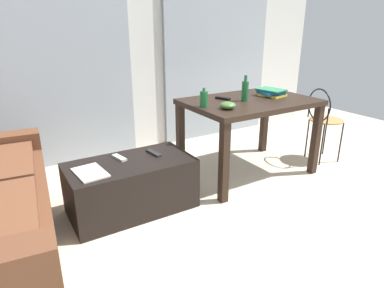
{
  "coord_description": "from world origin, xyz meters",
  "views": [
    {
      "loc": [
        -1.65,
        -0.7,
        1.49
      ],
      "look_at": [
        -0.13,
        1.79,
        0.43
      ],
      "focal_mm": 31.12,
      "sensor_mm": 36.0,
      "label": 1
    }
  ],
  "objects_px": {
    "wire_chair": "(323,115)",
    "tv_remote_on_table": "(223,98)",
    "craft_table": "(249,110)",
    "bottle_near": "(204,99)",
    "tv_remote_secondary": "(154,153)",
    "book_stack": "(271,92)",
    "magazine": "(90,173)",
    "bottle_far": "(245,91)",
    "tv_remote_primary": "(119,158)",
    "coffee_table": "(131,186)",
    "bowl": "(228,105)"
  },
  "relations": [
    {
      "from": "wire_chair",
      "to": "tv_remote_on_table",
      "type": "bearing_deg",
      "value": 164.15
    },
    {
      "from": "craft_table",
      "to": "bottle_near",
      "type": "height_order",
      "value": "bottle_near"
    },
    {
      "from": "craft_table",
      "to": "tv_remote_secondary",
      "type": "relative_size",
      "value": 6.76
    },
    {
      "from": "book_stack",
      "to": "magazine",
      "type": "bearing_deg",
      "value": -175.24
    },
    {
      "from": "craft_table",
      "to": "book_stack",
      "type": "bearing_deg",
      "value": 4.84
    },
    {
      "from": "bottle_far",
      "to": "tv_remote_on_table",
      "type": "bearing_deg",
      "value": 129.14
    },
    {
      "from": "wire_chair",
      "to": "tv_remote_primary",
      "type": "xyz_separation_m",
      "value": [
        -2.28,
        0.2,
        -0.09
      ]
    },
    {
      "from": "craft_table",
      "to": "tv_remote_on_table",
      "type": "relative_size",
      "value": 8.11
    },
    {
      "from": "bottle_far",
      "to": "tv_remote_secondary",
      "type": "height_order",
      "value": "bottle_far"
    },
    {
      "from": "coffee_table",
      "to": "book_stack",
      "type": "distance_m",
      "value": 1.73
    },
    {
      "from": "craft_table",
      "to": "bowl",
      "type": "xyz_separation_m",
      "value": [
        -0.42,
        -0.19,
        0.14
      ]
    },
    {
      "from": "bottle_near",
      "to": "bowl",
      "type": "height_order",
      "value": "bottle_near"
    },
    {
      "from": "tv_remote_on_table",
      "to": "magazine",
      "type": "relative_size",
      "value": 0.52
    },
    {
      "from": "wire_chair",
      "to": "book_stack",
      "type": "relative_size",
      "value": 2.72
    },
    {
      "from": "bowl",
      "to": "book_stack",
      "type": "relative_size",
      "value": 0.46
    },
    {
      "from": "book_stack",
      "to": "tv_remote_on_table",
      "type": "distance_m",
      "value": 0.55
    },
    {
      "from": "book_stack",
      "to": "craft_table",
      "type": "bearing_deg",
      "value": -175.16
    },
    {
      "from": "wire_chair",
      "to": "bowl",
      "type": "distance_m",
      "value": 1.36
    },
    {
      "from": "bottle_near",
      "to": "tv_remote_secondary",
      "type": "height_order",
      "value": "bottle_near"
    },
    {
      "from": "bowl",
      "to": "bottle_far",
      "type": "bearing_deg",
      "value": 26.95
    },
    {
      "from": "craft_table",
      "to": "tv_remote_secondary",
      "type": "distance_m",
      "value": 1.1
    },
    {
      "from": "craft_table",
      "to": "tv_remote_on_table",
      "type": "bearing_deg",
      "value": 146.52
    },
    {
      "from": "coffee_table",
      "to": "tv_remote_primary",
      "type": "xyz_separation_m",
      "value": [
        -0.05,
        0.11,
        0.23
      ]
    },
    {
      "from": "bottle_near",
      "to": "magazine",
      "type": "relative_size",
      "value": 0.58
    },
    {
      "from": "tv_remote_on_table",
      "to": "bowl",
      "type": "bearing_deg",
      "value": -140.05
    },
    {
      "from": "tv_remote_secondary",
      "to": "bottle_far",
      "type": "bearing_deg",
      "value": -6.78
    },
    {
      "from": "tv_remote_primary",
      "to": "magazine",
      "type": "distance_m",
      "value": 0.33
    },
    {
      "from": "bottle_far",
      "to": "book_stack",
      "type": "xyz_separation_m",
      "value": [
        0.39,
        0.05,
        -0.06
      ]
    },
    {
      "from": "wire_chair",
      "to": "bowl",
      "type": "xyz_separation_m",
      "value": [
        -1.33,
        -0.01,
        0.28
      ]
    },
    {
      "from": "tv_remote_on_table",
      "to": "bottle_far",
      "type": "bearing_deg",
      "value": -70.94
    },
    {
      "from": "craft_table",
      "to": "bottle_far",
      "type": "bearing_deg",
      "value": -166.95
    },
    {
      "from": "book_stack",
      "to": "magazine",
      "type": "xyz_separation_m",
      "value": [
        -1.95,
        -0.16,
        -0.38
      ]
    },
    {
      "from": "coffee_table",
      "to": "bottle_far",
      "type": "xyz_separation_m",
      "value": [
        1.22,
        0.06,
        0.66
      ]
    },
    {
      "from": "coffee_table",
      "to": "bowl",
      "type": "bearing_deg",
      "value": -6.84
    },
    {
      "from": "craft_table",
      "to": "tv_remote_primary",
      "type": "distance_m",
      "value": 1.38
    },
    {
      "from": "craft_table",
      "to": "bottle_far",
      "type": "xyz_separation_m",
      "value": [
        -0.09,
        -0.02,
        0.21
      ]
    },
    {
      "from": "book_stack",
      "to": "tv_remote_secondary",
      "type": "height_order",
      "value": "book_stack"
    },
    {
      "from": "wire_chair",
      "to": "tv_remote_on_table",
      "type": "xyz_separation_m",
      "value": [
        -1.14,
        0.32,
        0.26
      ]
    },
    {
      "from": "coffee_table",
      "to": "magazine",
      "type": "distance_m",
      "value": 0.41
    },
    {
      "from": "tv_remote_primary",
      "to": "magazine",
      "type": "relative_size",
      "value": 0.56
    },
    {
      "from": "coffee_table",
      "to": "bowl",
      "type": "height_order",
      "value": "bowl"
    },
    {
      "from": "craft_table",
      "to": "bottle_far",
      "type": "height_order",
      "value": "bottle_far"
    },
    {
      "from": "bowl",
      "to": "book_stack",
      "type": "distance_m",
      "value": 0.76
    },
    {
      "from": "coffee_table",
      "to": "magazine",
      "type": "bearing_deg",
      "value": -170.59
    },
    {
      "from": "bottle_far",
      "to": "bowl",
      "type": "xyz_separation_m",
      "value": [
        -0.33,
        -0.17,
        -0.07
      ]
    },
    {
      "from": "bottle_near",
      "to": "tv_remote_on_table",
      "type": "bearing_deg",
      "value": 26.49
    },
    {
      "from": "bowl",
      "to": "book_stack",
      "type": "height_order",
      "value": "book_stack"
    },
    {
      "from": "tv_remote_secondary",
      "to": "bottle_near",
      "type": "bearing_deg",
      "value": -6.24
    },
    {
      "from": "craft_table",
      "to": "magazine",
      "type": "relative_size",
      "value": 4.22
    },
    {
      "from": "bottle_near",
      "to": "tv_remote_secondary",
      "type": "relative_size",
      "value": 0.92
    }
  ]
}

